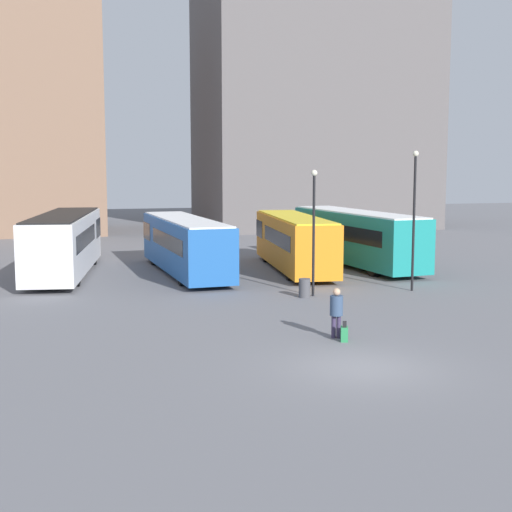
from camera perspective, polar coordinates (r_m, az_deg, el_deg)
name	(u,v)px	position (r m, az deg, el deg)	size (l,w,h in m)	color
ground_plane	(362,368)	(21.34, 8.50, -8.82)	(160.00, 160.00, 0.00)	slate
building_block_right	(311,100)	(70.50, 4.45, 12.30)	(21.01, 14.97, 24.24)	#5B5656
bus_0	(65,242)	(39.83, -15.06, 1.12)	(4.43, 12.73, 3.30)	silver
bus_1	(185,243)	(39.14, -5.74, 1.02)	(3.13, 12.40, 3.03)	#1E56A3
bus_2	(294,241)	(40.30, 3.05, 1.24)	(3.61, 11.60, 3.07)	orange
bus_3	(355,236)	(42.29, 7.96, 1.59)	(3.62, 12.47, 3.23)	#19847F
traveler	(336,309)	(24.53, 6.45, -4.20)	(0.57, 0.57, 1.73)	#382D4C
suitcase	(344,334)	(24.27, 7.07, -6.20)	(0.34, 0.41, 0.73)	#28844C
lamp_post_0	(314,222)	(32.04, 4.64, 2.70)	(0.28, 0.28, 5.69)	black
lamp_post_1	(414,210)	(34.08, 12.53, 3.58)	(0.28, 0.28, 6.56)	black
trash_bin	(305,288)	(32.02, 3.90, -2.57)	(0.52, 0.52, 0.85)	#47474C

